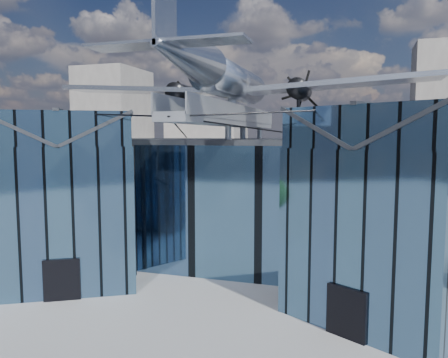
% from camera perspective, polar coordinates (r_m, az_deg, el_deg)
% --- Properties ---
extents(ground_plane, '(120.00, 120.00, 0.00)m').
position_cam_1_polar(ground_plane, '(29.77, -1.18, -14.30)').
color(ground_plane, gray).
extents(museum, '(32.88, 24.50, 17.60)m').
position_cam_1_polar(museum, '(33.86, 1.92, -2.18)').
color(museum, '#416384').
rests_on(museum, ground).
extents(bg_towers, '(77.00, 24.50, 26.00)m').
position_cam_1_polar(bg_towers, '(77.37, 11.84, 5.47)').
color(bg_towers, gray).
rests_on(bg_towers, ground).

